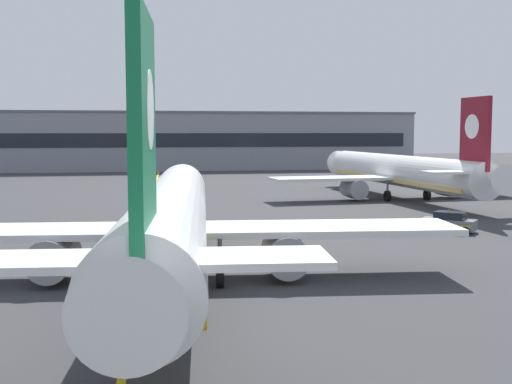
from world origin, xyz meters
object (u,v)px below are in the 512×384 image
airliner_foreground (171,219)px  safety_cone_by_nose_gear (175,231)px  service_car_second (449,222)px  airliner_background (401,172)px

airliner_foreground → safety_cone_by_nose_gear: bearing=86.0°
service_car_second → airliner_foreground: bearing=-150.2°
airliner_foreground → service_car_second: bearing=29.8°
airliner_foreground → airliner_background: size_ratio=1.03×
airliner_foreground → airliner_background: 47.53m
airliner_foreground → airliner_background: (29.15, 37.54, -0.09)m
airliner_background → safety_cone_by_nose_gear: airliner_background is taller
airliner_background → safety_cone_by_nose_gear: bearing=-142.3°
airliner_foreground → airliner_background: bearing=52.2°
service_car_second → airliner_background: bearing=75.8°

